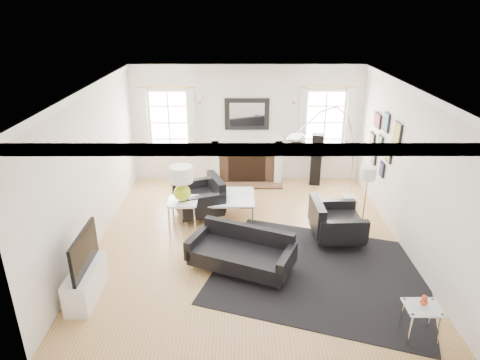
{
  "coord_description": "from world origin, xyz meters",
  "views": [
    {
      "loc": [
        -0.18,
        -6.95,
        4.06
      ],
      "look_at": [
        -0.17,
        0.3,
        1.07
      ],
      "focal_mm": 32.0,
      "sensor_mm": 36.0,
      "label": 1
    }
  ],
  "objects_px": {
    "sofa": "(242,252)",
    "arc_floor_lamp": "(327,159)",
    "coffee_table": "(230,198)",
    "gourd_lamp": "(182,181)",
    "armchair_left": "(201,199)",
    "fireplace": "(247,161)",
    "armchair_right": "(334,223)"
  },
  "relations": [
    {
      "from": "armchair_left",
      "to": "fireplace",
      "type": "bearing_deg",
      "value": 62.58
    },
    {
      "from": "fireplace",
      "to": "arc_floor_lamp",
      "type": "height_order",
      "value": "arc_floor_lamp"
    },
    {
      "from": "armchair_left",
      "to": "gourd_lamp",
      "type": "xyz_separation_m",
      "value": [
        -0.3,
        -0.58,
        0.64
      ]
    },
    {
      "from": "fireplace",
      "to": "sofa",
      "type": "relative_size",
      "value": 0.92
    },
    {
      "from": "fireplace",
      "to": "gourd_lamp",
      "type": "distance_m",
      "value": 2.76
    },
    {
      "from": "armchair_right",
      "to": "gourd_lamp",
      "type": "height_order",
      "value": "gourd_lamp"
    },
    {
      "from": "coffee_table",
      "to": "sofa",
      "type": "bearing_deg",
      "value": -83.09
    },
    {
      "from": "armchair_left",
      "to": "coffee_table",
      "type": "height_order",
      "value": "armchair_left"
    },
    {
      "from": "armchair_left",
      "to": "arc_floor_lamp",
      "type": "relative_size",
      "value": 0.52
    },
    {
      "from": "sofa",
      "to": "arc_floor_lamp",
      "type": "distance_m",
      "value": 2.61
    },
    {
      "from": "sofa",
      "to": "armchair_right",
      "type": "bearing_deg",
      "value": 27.81
    },
    {
      "from": "coffee_table",
      "to": "fireplace",
      "type": "bearing_deg",
      "value": 78.65
    },
    {
      "from": "armchair_left",
      "to": "armchair_right",
      "type": "relative_size",
      "value": 1.22
    },
    {
      "from": "arc_floor_lamp",
      "to": "coffee_table",
      "type": "bearing_deg",
      "value": 175.81
    },
    {
      "from": "coffee_table",
      "to": "gourd_lamp",
      "type": "relative_size",
      "value": 1.42
    },
    {
      "from": "fireplace",
      "to": "gourd_lamp",
      "type": "bearing_deg",
      "value": -117.38
    },
    {
      "from": "armchair_left",
      "to": "gourd_lamp",
      "type": "height_order",
      "value": "gourd_lamp"
    },
    {
      "from": "gourd_lamp",
      "to": "armchair_right",
      "type": "bearing_deg",
      "value": -8.93
    },
    {
      "from": "fireplace",
      "to": "sofa",
      "type": "bearing_deg",
      "value": -92.06
    },
    {
      "from": "armchair_right",
      "to": "coffee_table",
      "type": "relative_size",
      "value": 1.04
    },
    {
      "from": "sofa",
      "to": "armchair_left",
      "type": "height_order",
      "value": "armchair_left"
    },
    {
      "from": "sofa",
      "to": "coffee_table",
      "type": "relative_size",
      "value": 1.9
    },
    {
      "from": "coffee_table",
      "to": "gourd_lamp",
      "type": "distance_m",
      "value": 1.23
    },
    {
      "from": "armchair_right",
      "to": "fireplace",
      "type": "bearing_deg",
      "value": 118.28
    },
    {
      "from": "sofa",
      "to": "gourd_lamp",
      "type": "height_order",
      "value": "gourd_lamp"
    },
    {
      "from": "gourd_lamp",
      "to": "sofa",
      "type": "bearing_deg",
      "value": -49.74
    },
    {
      "from": "sofa",
      "to": "coffee_table",
      "type": "distance_m",
      "value": 1.93
    },
    {
      "from": "armchair_right",
      "to": "arc_floor_lamp",
      "type": "bearing_deg",
      "value": 92.06
    },
    {
      "from": "coffee_table",
      "to": "armchair_left",
      "type": "bearing_deg",
      "value": -178.77
    },
    {
      "from": "armchair_left",
      "to": "gourd_lamp",
      "type": "distance_m",
      "value": 0.91
    },
    {
      "from": "armchair_right",
      "to": "coffee_table",
      "type": "height_order",
      "value": "armchair_right"
    },
    {
      "from": "sofa",
      "to": "armchair_left",
      "type": "bearing_deg",
      "value": 113.32
    }
  ]
}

